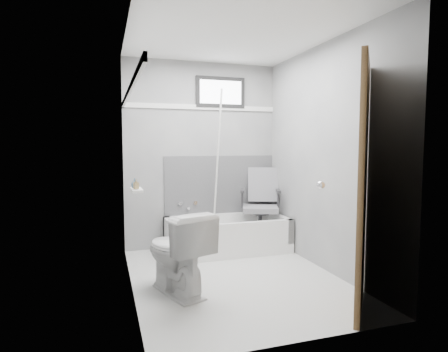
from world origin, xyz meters
name	(u,v)px	position (x,y,z in m)	size (l,w,h in m)	color
floor	(235,278)	(0.00, 0.00, 0.00)	(2.60, 2.60, 0.00)	white
ceiling	(235,33)	(0.00, 0.00, 2.40)	(2.60, 2.60, 0.00)	silver
wall_back	(202,155)	(0.00, 1.30, 1.20)	(2.00, 0.02, 2.40)	slate
wall_front	(301,165)	(0.00, -1.30, 1.20)	(2.00, 0.02, 2.40)	slate
wall_left	(130,160)	(-1.00, 0.00, 1.20)	(0.02, 2.60, 2.40)	slate
wall_right	(324,157)	(1.00, 0.00, 1.20)	(0.02, 2.60, 2.40)	slate
bathtub	(227,235)	(0.23, 0.93, 0.21)	(1.50, 0.70, 0.42)	white
office_chair	(260,203)	(0.70, 0.98, 0.58)	(0.53, 0.53, 0.92)	slate
toilet	(177,253)	(-0.62, -0.20, 0.37)	(0.42, 0.75, 0.74)	white
door	(418,190)	(0.98, -1.28, 1.00)	(0.78, 0.78, 2.00)	#523A1E
window	(220,92)	(0.25, 1.29, 2.02)	(0.66, 0.04, 0.40)	black
backerboard	(220,185)	(0.25, 1.29, 0.80)	(1.50, 0.02, 0.78)	#4C4C4F
trim_back	(202,107)	(0.00, 1.29, 1.82)	(2.00, 0.02, 0.06)	white
trim_left	(130,90)	(-0.99, 0.00, 1.82)	(0.02, 2.60, 0.06)	white
pole	(217,167)	(0.14, 1.06, 1.05)	(0.02, 0.02, 1.95)	silver
shelf	(137,190)	(-0.93, 0.21, 0.90)	(0.10, 0.32, 0.03)	white
soap_bottle_a	(136,184)	(-0.94, 0.13, 0.97)	(0.04, 0.04, 0.09)	olive
soap_bottle_b	(135,183)	(-0.94, 0.27, 0.96)	(0.07, 0.07, 0.10)	#44647E
faucet	(188,205)	(-0.20, 1.27, 0.55)	(0.26, 0.10, 0.16)	silver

